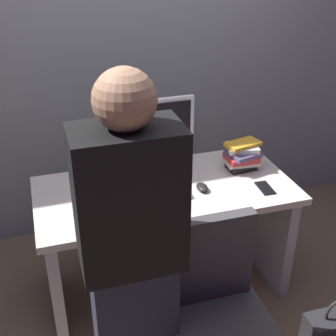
# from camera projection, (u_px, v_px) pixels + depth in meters

# --- Properties ---
(ground_plane) EXTENTS (9.00, 9.00, 0.00)m
(ground_plane) POSITION_uv_depth(u_px,v_px,m) (166.00, 286.00, 2.91)
(ground_plane) COLOR brown
(wall_back) EXTENTS (6.40, 0.10, 3.00)m
(wall_back) POSITION_uv_depth(u_px,v_px,m) (126.00, 20.00, 2.94)
(wall_back) COLOR gray
(wall_back) RESTS_ON ground
(desk) EXTENTS (1.45, 0.70, 0.73)m
(desk) POSITION_uv_depth(u_px,v_px,m) (165.00, 220.00, 2.67)
(desk) COLOR beige
(desk) RESTS_ON ground
(office_chair) EXTENTS (0.52, 0.52, 0.94)m
(office_chair) POSITION_uv_depth(u_px,v_px,m) (219.00, 328.00, 2.06)
(office_chair) COLOR black
(office_chair) RESTS_ON ground
(person_at_desk) EXTENTS (0.40, 0.24, 1.64)m
(person_at_desk) POSITION_uv_depth(u_px,v_px,m) (132.00, 264.00, 1.82)
(person_at_desk) COLOR #262838
(person_at_desk) RESTS_ON ground
(monitor) EXTENTS (0.54, 0.14, 0.46)m
(monitor) POSITION_uv_depth(u_px,v_px,m) (149.00, 133.00, 2.60)
(monitor) COLOR silver
(monitor) RESTS_ON desk
(keyboard) EXTENTS (0.44, 0.16, 0.02)m
(keyboard) POSITION_uv_depth(u_px,v_px,m) (151.00, 196.00, 2.46)
(keyboard) COLOR white
(keyboard) RESTS_ON desk
(mouse) EXTENTS (0.06, 0.10, 0.03)m
(mouse) POSITION_uv_depth(u_px,v_px,m) (202.00, 187.00, 2.54)
(mouse) COLOR black
(mouse) RESTS_ON desk
(cup_near_keyboard) EXTENTS (0.08, 0.08, 0.10)m
(cup_near_keyboard) POSITION_uv_depth(u_px,v_px,m) (93.00, 199.00, 2.37)
(cup_near_keyboard) COLOR white
(cup_near_keyboard) RESTS_ON desk
(cup_by_monitor) EXTENTS (0.07, 0.07, 0.09)m
(cup_by_monitor) POSITION_uv_depth(u_px,v_px,m) (88.00, 183.00, 2.52)
(cup_by_monitor) COLOR #D84C3F
(cup_by_monitor) RESTS_ON desk
(book_stack) EXTENTS (0.23, 0.21, 0.17)m
(book_stack) POSITION_uv_depth(u_px,v_px,m) (242.00, 155.00, 2.73)
(book_stack) COLOR black
(book_stack) RESTS_ON desk
(cell_phone) EXTENTS (0.08, 0.15, 0.01)m
(cell_phone) POSITION_uv_depth(u_px,v_px,m) (265.00, 188.00, 2.55)
(cell_phone) COLOR black
(cell_phone) RESTS_ON desk
(handbag) EXTENTS (0.34, 0.14, 0.38)m
(handbag) POSITION_uv_depth(u_px,v_px,m) (335.00, 332.00, 2.40)
(handbag) COLOR #262628
(handbag) RESTS_ON ground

